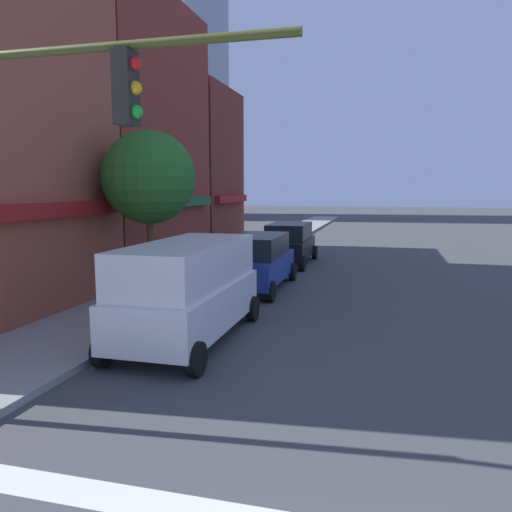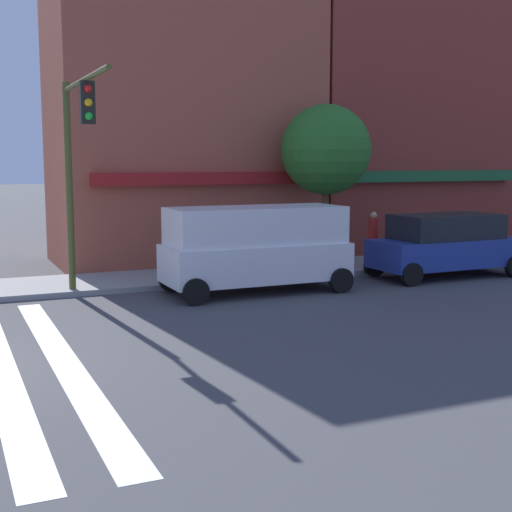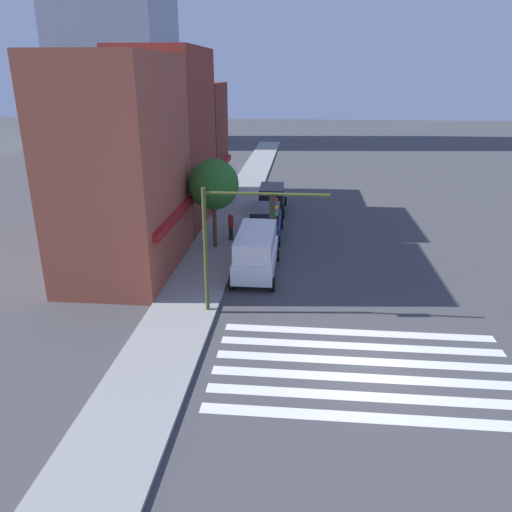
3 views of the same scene
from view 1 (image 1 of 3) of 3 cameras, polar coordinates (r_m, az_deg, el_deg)
storefront_row at (r=21.29m, az=-17.64°, el=12.18°), size 23.96×5.30×11.48m
tower_distant at (r=69.41m, az=-11.46°, el=22.34°), size 15.54×14.54×42.54m
traffic_signal at (r=7.75m, az=-24.40°, el=9.39°), size 0.32×5.19×5.59m
van_white at (r=11.79m, az=-7.75°, el=-3.55°), size 5.01×2.22×2.34m
suv_blue at (r=17.82m, az=0.10°, el=-0.49°), size 4.73×2.12×1.94m
suv_black at (r=23.77m, az=3.83°, el=1.56°), size 4.74×2.12×1.94m
pedestrian_red_jacket at (r=17.24m, az=-7.59°, el=-0.69°), size 0.32×0.32×1.77m
street_tree at (r=16.11m, az=-12.16°, el=8.74°), size 2.92×2.92×5.23m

